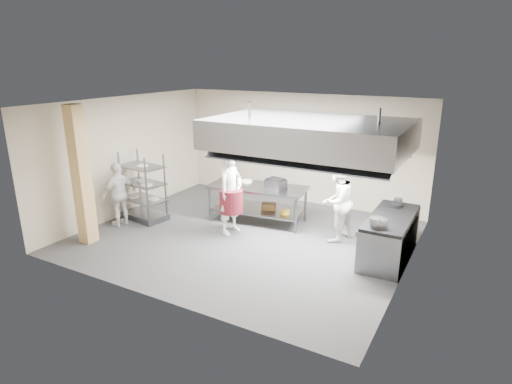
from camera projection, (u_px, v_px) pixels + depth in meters
The scene contains 23 objects.
floor at pixel (245, 237), 9.74m from camera, with size 7.00×7.00×0.00m, color #2D2D2F.
ceiling at pixel (244, 103), 8.84m from camera, with size 7.00×7.00×0.00m, color silver.
wall_back at pixel (300, 149), 11.79m from camera, with size 7.00×7.00×0.00m, color #BDAD96.
wall_left at pixel (127, 156), 10.91m from camera, with size 6.00×6.00×0.00m, color #BDAD96.
wall_right at pixel (412, 197), 7.67m from camera, with size 6.00×6.00×0.00m, color #BDAD96.
column at pixel (81, 176), 9.05m from camera, with size 0.30×0.30×3.00m, color #E4B975.
exhaust_hood at pixel (309, 134), 8.75m from camera, with size 4.00×2.50×0.60m, color gray.
hood_strip_a at pixel (270, 145), 9.26m from camera, with size 1.60×0.12×0.04m, color white.
hood_strip_b at pixel (351, 154), 8.43m from camera, with size 1.60×0.12×0.04m, color white.
wall_shelf at pixel (363, 157), 10.82m from camera, with size 1.50×0.28×0.04m, color gray.
island at pixel (258, 204), 10.54m from camera, with size 2.37×0.99×0.91m, color gray, non-canonical shape.
island_worktop at pixel (258, 187), 10.41m from camera, with size 2.37×0.99×0.06m, color gray.
island_undershelf at pixel (258, 210), 10.59m from camera, with size 2.18×0.89×0.04m, color slate.
pass_rack at pixel (143, 187), 10.59m from camera, with size 1.13×0.66×1.69m, color gray, non-canonical shape.
cooking_range at pixel (389, 238), 8.60m from camera, with size 0.80×2.00×0.84m, color gray.
range_top at pixel (391, 217), 8.47m from camera, with size 0.78×1.96×0.06m, color black.
chef_head at pixel (231, 193), 9.71m from camera, with size 0.70×0.46×1.92m, color silver.
chef_line at pixel (337, 201), 9.31m from camera, with size 0.87×0.68×1.80m, color silver.
chef_plating at pixel (119, 194), 10.21m from camera, with size 0.91×0.38×1.55m, color white.
griddle at pixel (276, 184), 10.19m from camera, with size 0.44×0.35×0.22m, color slate.
wicker_basket at pixel (269, 206), 10.52m from camera, with size 0.35×0.24×0.15m, color brown.
stockpot at pixel (376, 222), 7.89m from camera, with size 0.25×0.25×0.17m, color gray.
plate_stack at pixel (144, 198), 10.68m from camera, with size 0.28×0.28×0.05m, color white.
Camera 1 is at (4.58, -7.74, 3.87)m, focal length 30.00 mm.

